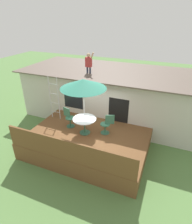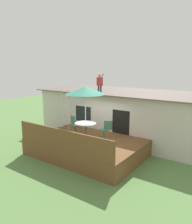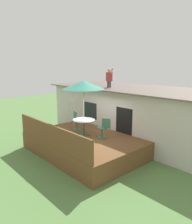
{
  "view_description": "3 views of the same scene",
  "coord_description": "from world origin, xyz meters",
  "px_view_note": "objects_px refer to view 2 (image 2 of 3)",
  "views": [
    {
      "loc": [
        3.03,
        -6.41,
        5.63
      ],
      "look_at": [
        0.12,
        0.62,
        1.66
      ],
      "focal_mm": 30.2,
      "sensor_mm": 36.0,
      "label": 1
    },
    {
      "loc": [
        6.29,
        -8.25,
        4.27
      ],
      "look_at": [
        0.16,
        0.42,
        2.07
      ],
      "focal_mm": 35.63,
      "sensor_mm": 36.0,
      "label": 2
    },
    {
      "loc": [
        7.48,
        -6.14,
        4.01
      ],
      "look_at": [
        -0.37,
        0.96,
        1.74
      ],
      "focal_mm": 35.03,
      "sensor_mm": 36.0,
      "label": 3
    }
  ],
  "objects_px": {
    "step_ladder": "(65,109)",
    "patio_chair_left": "(74,125)",
    "patio_table": "(86,126)",
    "patio_chair_right": "(105,130)",
    "person_figure": "(100,81)",
    "patio_umbrella": "(85,90)"
  },
  "relations": [
    {
      "from": "patio_table",
      "to": "step_ladder",
      "type": "relative_size",
      "value": 0.47
    },
    {
      "from": "step_ladder",
      "to": "person_figure",
      "type": "xyz_separation_m",
      "value": [
        1.05,
        1.9,
        1.5
      ]
    },
    {
      "from": "person_figure",
      "to": "patio_chair_left",
      "type": "distance_m",
      "value": 3.17
    },
    {
      "from": "patio_table",
      "to": "patio_umbrella",
      "type": "xyz_separation_m",
      "value": [
        -0.0,
        -0.0,
        1.76
      ]
    },
    {
      "from": "patio_chair_right",
      "to": "patio_umbrella",
      "type": "bearing_deg",
      "value": -0.0
    },
    {
      "from": "person_figure",
      "to": "patio_chair_right",
      "type": "relative_size",
      "value": 1.21
    },
    {
      "from": "step_ladder",
      "to": "patio_chair_left",
      "type": "relative_size",
      "value": 2.39
    },
    {
      "from": "patio_table",
      "to": "patio_chair_right",
      "type": "bearing_deg",
      "value": 22.44
    },
    {
      "from": "step_ladder",
      "to": "patio_table",
      "type": "bearing_deg",
      "value": -19.34
    },
    {
      "from": "patio_umbrella",
      "to": "step_ladder",
      "type": "bearing_deg",
      "value": 160.66
    },
    {
      "from": "step_ladder",
      "to": "person_figure",
      "type": "bearing_deg",
      "value": 61.08
    },
    {
      "from": "patio_umbrella",
      "to": "person_figure",
      "type": "distance_m",
      "value": 2.77
    },
    {
      "from": "patio_chair_left",
      "to": "patio_chair_right",
      "type": "relative_size",
      "value": 1.0
    },
    {
      "from": "patio_chair_left",
      "to": "patio_chair_right",
      "type": "bearing_deg",
      "value": 19.09
    },
    {
      "from": "patio_table",
      "to": "patio_chair_left",
      "type": "bearing_deg",
      "value": 164.25
    },
    {
      "from": "patio_chair_left",
      "to": "step_ladder",
      "type": "bearing_deg",
      "value": 173.22
    },
    {
      "from": "patio_umbrella",
      "to": "step_ladder",
      "type": "xyz_separation_m",
      "value": [
        -1.98,
        0.7,
        -1.25
      ]
    },
    {
      "from": "patio_table",
      "to": "patio_chair_right",
      "type": "distance_m",
      "value": 1.0
    },
    {
      "from": "patio_umbrella",
      "to": "patio_table",
      "type": "bearing_deg",
      "value": 7.13
    },
    {
      "from": "patio_umbrella",
      "to": "person_figure",
      "type": "xyz_separation_m",
      "value": [
        -0.93,
        2.6,
        0.26
      ]
    },
    {
      "from": "step_ladder",
      "to": "patio_chair_right",
      "type": "relative_size",
      "value": 2.39
    },
    {
      "from": "patio_chair_right",
      "to": "patio_table",
      "type": "bearing_deg",
      "value": -0.0
    }
  ]
}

